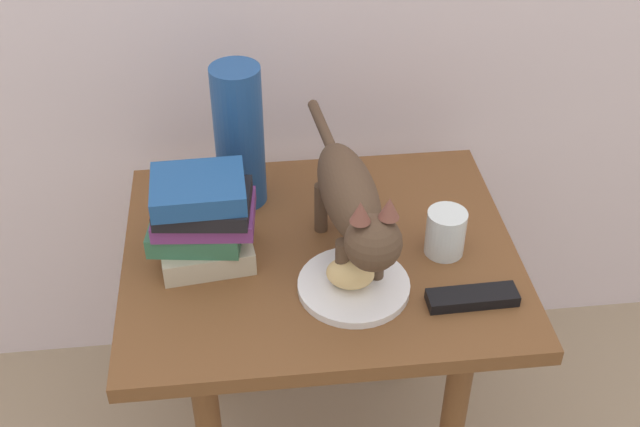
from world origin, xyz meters
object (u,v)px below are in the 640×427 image
book_stack (202,220)px  green_vase (239,137)px  bread_roll (350,273)px  cat (353,203)px  plate (354,286)px  tv_remote (472,298)px  side_table (320,288)px  candle_jar (445,235)px

book_stack → green_vase: bearing=67.0°
bread_roll → cat: (0.01, 0.07, 0.09)m
bread_roll → book_stack: book_stack is taller
green_vase → cat: bearing=-49.9°
plate → cat: cat is taller
green_vase → tv_remote: (0.36, -0.33, -0.13)m
side_table → candle_jar: (0.22, -0.03, 0.13)m
book_stack → tv_remote: 0.47m
book_stack → green_vase: green_vase is taller
book_stack → bread_roll: bearing=-24.7°
bread_roll → book_stack: size_ratio=0.42×
plate → candle_jar: (0.17, 0.08, 0.03)m
plate → candle_jar: bearing=24.8°
tv_remote → plate: bearing=163.1°
bread_roll → green_vase: 0.34m
plate → book_stack: size_ratio=0.99×
cat → tv_remote: bearing=-32.2°
cat → candle_jar: size_ratio=5.62×
book_stack → cat: bearing=-9.8°
bread_roll → tv_remote: bread_roll is taller
side_table → candle_jar: candle_jar is taller
side_table → tv_remote: tv_remote is taller
green_vase → side_table: bearing=-52.0°
plate → book_stack: book_stack is taller
plate → book_stack: (-0.25, 0.11, 0.08)m
bread_roll → green_vase: size_ratio=0.29×
green_vase → plate: bearing=-57.7°
cat → book_stack: size_ratio=2.50×
book_stack → green_vase: (0.07, 0.17, 0.05)m
plate → bread_roll: 0.03m
bread_roll → cat: cat is taller
bread_roll → candle_jar: bearing=24.8°
candle_jar → green_vase: bearing=150.5°
green_vase → candle_jar: bearing=-29.5°
plate → tv_remote: 0.20m
plate → tv_remote: bearing=-15.5°
plate → bread_roll: size_ratio=2.36×
plate → cat: bearing=85.9°
plate → candle_jar: size_ratio=2.22×
candle_jar → tv_remote: candle_jar is taller
plate → book_stack: 0.28m
side_table → book_stack: (-0.20, -0.00, 0.18)m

